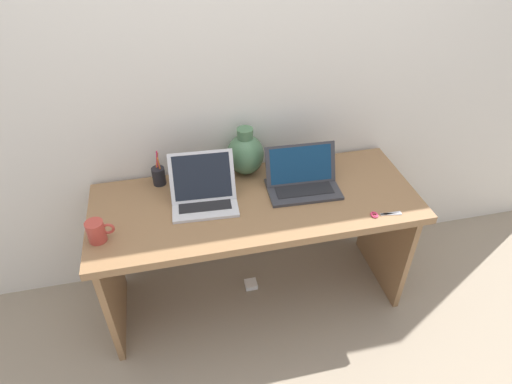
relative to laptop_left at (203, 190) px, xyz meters
name	(u,v)px	position (x,y,z in m)	size (l,w,h in m)	color
ground_plane	(256,294)	(0.24, -0.05, -0.77)	(6.00, 6.00, 0.00)	gray
back_wall	(240,75)	(0.24, 0.29, 0.43)	(4.40, 0.04, 2.40)	silver
desk	(256,222)	(0.24, -0.05, -0.20)	(1.58, 0.61, 0.71)	olive
laptop_left	(203,190)	(0.00, 0.00, 0.00)	(0.32, 0.26, 0.23)	silver
laptop_right	(302,178)	(0.49, 0.00, -0.01)	(0.36, 0.24, 0.20)	#333338
green_vase	(245,154)	(0.24, 0.19, 0.05)	(0.19, 0.19, 0.26)	#47704C
coffee_mug	(97,231)	(-0.48, -0.17, -0.01)	(0.12, 0.08, 0.10)	#B23D33
pen_cup	(159,175)	(-0.20, 0.19, -0.01)	(0.07, 0.07, 0.19)	black
scissors	(380,214)	(0.78, -0.29, -0.06)	(0.15, 0.05, 0.01)	#B7B7BC
power_brick	(251,284)	(0.23, 0.01, -0.75)	(0.07, 0.07, 0.03)	white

